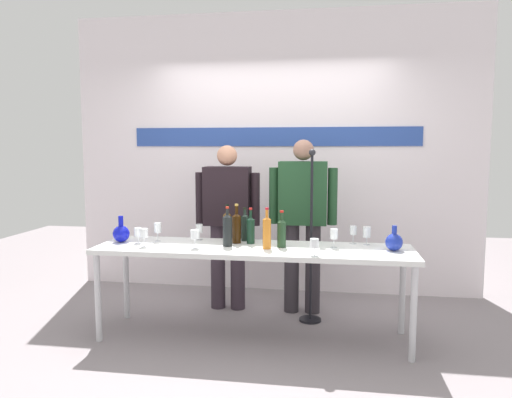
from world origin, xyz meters
TOP-DOWN VIEW (x-y plane):
  - ground_plane at (0.00, 0.00)m, footprint 10.00×10.00m
  - back_wall at (0.00, 1.42)m, footprint 4.41×0.11m
  - display_table at (0.00, 0.00)m, footprint 2.57×0.64m
  - decanter_blue_left at (-1.15, 0.03)m, footprint 0.14×0.14m
  - decanter_blue_right at (1.11, 0.03)m, footprint 0.14×0.14m
  - presenter_left at (-0.36, 0.68)m, footprint 0.63×0.22m
  - presenter_right at (0.36, 0.68)m, footprint 0.64×0.22m
  - wine_bottle_0 at (-0.16, 0.13)m, footprint 0.07×0.07m
  - wine_bottle_1 at (0.12, -0.05)m, footprint 0.07×0.07m
  - wine_bottle_2 at (-0.11, 0.25)m, footprint 0.07×0.07m
  - wine_bottle_3 at (-0.27, 0.26)m, footprint 0.07×0.07m
  - wine_bottle_4 at (-0.21, -0.00)m, footprint 0.08×0.08m
  - wine_bottle_5 at (0.23, 0.03)m, footprint 0.07×0.07m
  - wine_bottle_6 at (-0.04, 0.14)m, footprint 0.07×0.07m
  - wine_glass_left_0 at (-0.51, 0.21)m, footprint 0.06×0.06m
  - wine_glass_left_1 at (-0.85, 0.10)m, footprint 0.06×0.06m
  - wine_glass_left_2 at (-0.99, -0.00)m, footprint 0.06×0.06m
  - wine_glass_left_3 at (-0.88, -0.12)m, footprint 0.07×0.07m
  - wine_glass_left_4 at (-0.46, -0.12)m, footprint 0.07×0.07m
  - wine_glass_right_0 at (0.50, -0.25)m, footprint 0.07×0.07m
  - wine_glass_right_1 at (0.81, 0.25)m, footprint 0.06×0.06m
  - wine_glass_right_2 at (0.65, 0.07)m, footprint 0.06×0.06m
  - wine_glass_right_3 at (0.92, 0.23)m, footprint 0.06×0.06m
  - microphone_stand at (0.45, 0.45)m, footprint 0.20×0.20m

SIDE VIEW (x-z plane):
  - ground_plane at x=0.00m, z-range 0.00..0.00m
  - microphone_stand at x=0.45m, z-range -0.25..1.30m
  - display_table at x=0.00m, z-range 0.32..1.08m
  - decanter_blue_right at x=1.11m, z-range 0.73..0.93m
  - decanter_blue_left at x=-1.15m, z-range 0.73..0.95m
  - wine_glass_left_2 at x=-0.99m, z-range 0.79..0.92m
  - wine_glass_right_0 at x=0.50m, z-range 0.79..0.92m
  - wine_glass_left_0 at x=-0.51m, z-range 0.79..0.93m
  - wine_glass_right_3 at x=0.92m, z-range 0.79..0.94m
  - wine_glass_left_3 at x=-0.88m, z-range 0.79..0.94m
  - wine_glass_left_4 at x=-0.46m, z-range 0.80..0.95m
  - wine_glass_right_2 at x=0.65m, z-range 0.79..0.95m
  - wine_glass_right_1 at x=0.81m, z-range 0.80..0.95m
  - wine_glass_left_1 at x=-0.85m, z-range 0.80..0.96m
  - wine_bottle_6 at x=-0.04m, z-range 0.73..1.04m
  - wine_bottle_5 at x=0.23m, z-range 0.74..1.04m
  - wine_bottle_2 at x=-0.11m, z-range 0.74..1.03m
  - wine_bottle_3 at x=-0.27m, z-range 0.74..1.05m
  - wine_bottle_0 at x=-0.16m, z-range 0.73..1.07m
  - wine_bottle_1 at x=0.12m, z-range 0.74..1.07m
  - wine_bottle_4 at x=-0.21m, z-range 0.74..1.07m
  - presenter_left at x=-0.36m, z-range 0.12..1.70m
  - presenter_right at x=0.36m, z-range 0.12..1.76m
  - back_wall at x=0.00m, z-range 0.00..3.00m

